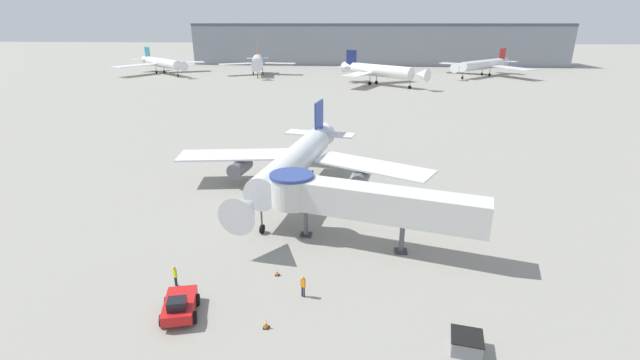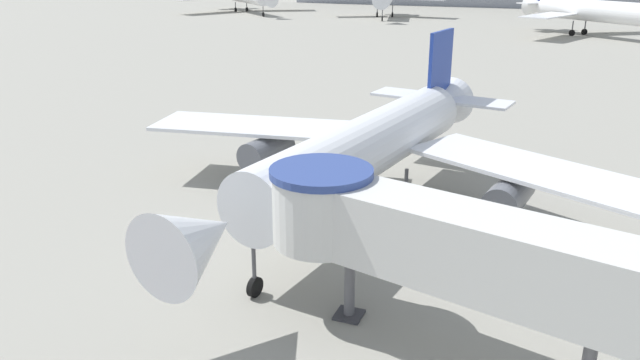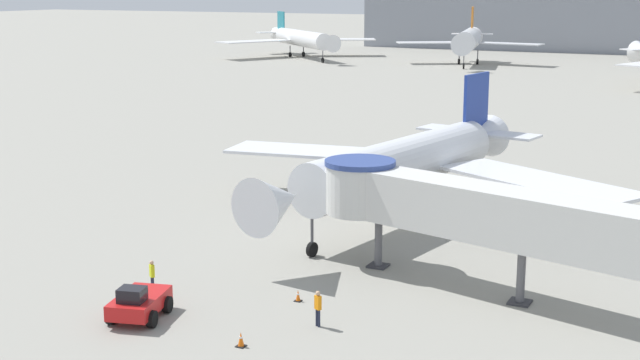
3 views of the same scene
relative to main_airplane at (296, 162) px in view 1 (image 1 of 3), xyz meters
The scene contains 14 objects.
ground_plane 4.12m from the main_airplane, 96.50° to the right, with size 800.00×800.00×0.00m, color gray.
main_airplane is the anchor object (origin of this frame).
jet_bridge 14.13m from the main_airplane, 58.72° to the right, with size 19.36×7.83×6.09m.
pushback_tug_red 24.22m from the main_airplane, 101.35° to the right, with size 3.04×4.04×1.83m.
service_container_gray 29.14m from the main_airplane, 60.29° to the right, with size 2.23×2.19×1.12m.
traffic_cone_apron_front 24.56m from the main_airplane, 86.45° to the right, with size 0.42×0.42×0.69m.
traffic_cone_near_nose 18.31m from the main_airplane, 86.64° to the right, with size 0.36×0.36×0.60m.
ground_crew_marshaller 21.34m from the main_airplane, 107.87° to the right, with size 0.39×0.35×1.74m.
ground_crew_wing_walker 21.05m from the main_airplane, 80.29° to the right, with size 0.39×0.34×1.78m.
background_jet_red_tail 135.44m from the main_airplane, 66.84° to the left, with size 30.97×31.41×9.75m.
background_jet_orange_tail 123.46m from the main_airplane, 105.30° to the left, with size 29.30×27.60×11.43m.
background_jet_teal_tail 139.81m from the main_airplane, 120.71° to the left, with size 31.58×30.71×9.78m.
background_jet_navy_tail 96.55m from the main_airplane, 82.29° to the left, with size 28.83×26.73×10.58m.
terminal_building 174.41m from the main_airplane, 85.50° to the left, with size 174.99×26.36×18.91m.
Camera 1 is at (7.45, -46.05, 19.25)m, focal length 24.00 mm.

